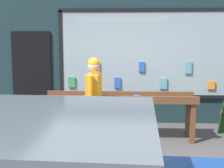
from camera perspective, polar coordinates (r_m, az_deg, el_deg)
ground_plane at (r=5.14m, az=0.92°, el=-13.63°), size 40.00×40.00×0.00m
shopfront_facade at (r=7.17m, az=1.83°, el=7.66°), size 7.28×0.29×3.76m
display_table_main at (r=5.99m, az=1.36°, el=-3.34°), size 2.92×0.61×0.88m
person_browsing at (r=5.51m, az=-3.34°, el=-2.16°), size 0.25×0.64×1.60m
small_dog at (r=5.54m, az=-0.28°, el=-9.33°), size 0.27×0.56×0.36m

